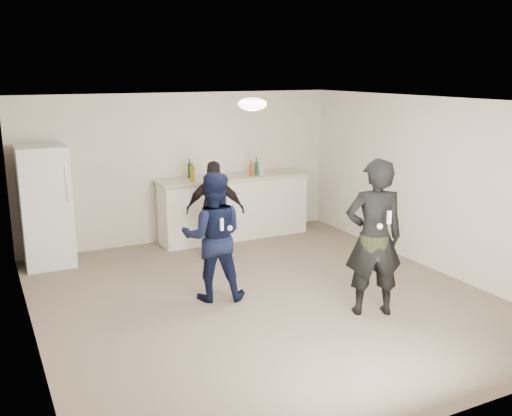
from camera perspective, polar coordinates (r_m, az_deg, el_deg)
name	(u,v)px	position (r m, az deg, el deg)	size (l,w,h in m)	color
floor	(263,298)	(7.44, 0.70, -8.97)	(6.00, 6.00, 0.00)	#6B5B4C
ceiling	(264,101)	(6.88, 0.76, 10.64)	(6.00, 6.00, 0.00)	silver
wall_back	(182,168)	(9.77, -7.37, 4.04)	(6.00, 6.00, 0.00)	beige
wall_front	(439,282)	(4.70, 17.82, -7.05)	(6.00, 6.00, 0.00)	beige
wall_left	(26,231)	(6.33, -22.03, -2.12)	(6.00, 6.00, 0.00)	beige
wall_right	(432,184)	(8.64, 17.18, 2.28)	(6.00, 6.00, 0.00)	beige
counter	(234,208)	(9.90, -2.20, -0.01)	(2.60, 0.56, 1.05)	silver
counter_top	(234,177)	(9.79, -2.23, 3.09)	(2.68, 0.64, 0.04)	beige
fridge	(45,206)	(8.96, -20.32, 0.15)	(0.70, 0.70, 1.80)	silver
fridge_handle	(67,183)	(8.56, -18.40, 2.43)	(0.02, 0.02, 0.60)	white
ceiling_dome	(252,104)	(7.15, -0.36, 10.35)	(0.36, 0.36, 0.16)	white
shaker	(214,171)	(9.76, -4.25, 3.66)	(0.08, 0.08, 0.17)	silver
man	(213,237)	(7.19, -4.31, -2.87)	(0.80, 0.62, 1.64)	#0F173F
woman	(374,238)	(6.83, 11.70, -2.93)	(0.69, 0.45, 1.89)	black
camo_shorts	(373,245)	(6.86, 11.67, -3.68)	(0.34, 0.34, 0.28)	#2B3217
spectator	(215,211)	(8.73, -4.09, -0.27)	(0.90, 0.37, 1.53)	black
remote_man	(222,224)	(6.87, -3.46, -1.65)	(0.04, 0.04, 0.15)	white
nunchuk_man	(230,228)	(6.97, -2.64, -2.03)	(0.07, 0.07, 0.07)	silver
remote_woman	(389,217)	(6.57, 13.17, -0.91)	(0.04, 0.04, 0.15)	white
nunchuk_woman	(380,226)	(6.55, 12.28, -1.80)	(0.07, 0.07, 0.07)	white
bottle_cluster	(229,171)	(9.66, -2.68, 3.74)	(1.32, 0.38, 0.25)	#113C13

